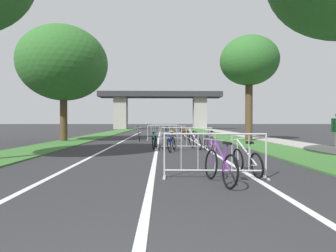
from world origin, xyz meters
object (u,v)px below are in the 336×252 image
tree_right_pine_near (249,61)px  crowd_barrier_second (186,139)px  tree_left_maple_mid (63,64)px  bicycle_purple_10 (220,166)px  bicycle_white_5 (195,141)px  bicycle_purple_0 (209,142)px  bicycle_green_2 (139,135)px  crowd_barrier_nearest (215,156)px  bicycle_yellow_11 (182,132)px  bicycle_orange_9 (171,136)px  bicycle_yellow_1 (174,132)px  bicycle_red_3 (187,135)px  crowd_barrier_third (165,133)px  crowd_barrier_fourth (164,130)px  bicycle_black_8 (167,132)px  bicycle_blue_6 (171,144)px  bicycle_silver_7 (247,161)px  bicycle_teal_4 (155,142)px

tree_right_pine_near → crowd_barrier_second: (-4.74, -5.79, -4.84)m
tree_left_maple_mid → bicycle_purple_10: 15.61m
tree_left_maple_mid → bicycle_white_5: bearing=-33.3°
bicycle_purple_0 → bicycle_green_2: bicycle_green_2 is taller
tree_right_pine_near → tree_left_maple_mid: bearing=-179.8°
crowd_barrier_nearest → bicycle_purple_0: (0.86, 5.92, -0.13)m
tree_left_maple_mid → crowd_barrier_nearest: tree_left_maple_mid is taller
bicycle_yellow_11 → bicycle_purple_10: bearing=79.4°
bicycle_orange_9 → bicycle_purple_0: bearing=-77.1°
tree_left_maple_mid → bicycle_yellow_1: size_ratio=4.61×
bicycle_red_3 → bicycle_orange_9: (-1.11, -1.03, -0.01)m
tree_right_pine_near → crowd_barrier_nearest: tree_right_pine_near is taller
bicycle_white_5 → bicycle_purple_0: bearing=-73.5°
crowd_barrier_third → crowd_barrier_fourth: bearing=90.0°
tree_right_pine_near → crowd_barrier_fourth: bearing=129.1°
bicycle_yellow_1 → bicycle_yellow_11: (0.83, 1.01, 0.02)m
crowd_barrier_second → bicycle_yellow_11: bearing=86.7°
crowd_barrier_second → crowd_barrier_fourth: bearing=94.2°
bicycle_purple_0 → bicycle_orange_9: (-1.44, 6.27, -0.01)m
bicycle_yellow_1 → bicycle_black_8: size_ratio=0.98×
bicycle_white_5 → bicycle_blue_6: (-1.15, -0.99, -0.04)m
tree_right_pine_near → crowd_barrier_second: tree_right_pine_near is taller
bicycle_green_2 → bicycle_purple_10: 13.07m
tree_left_maple_mid → bicycle_green_2: (4.97, 0.09, -4.76)m
crowd_barrier_nearest → bicycle_orange_9: size_ratio=1.38×
crowd_barrier_second → bicycle_purple_0: size_ratio=1.45×
crowd_barrier_second → bicycle_orange_9: bearing=94.8°
tree_left_maple_mid → bicycle_black_8: tree_left_maple_mid is taller
tree_left_maple_mid → bicycle_purple_10: bearing=-58.6°
bicycle_blue_6 → bicycle_yellow_11: 13.84m
crowd_barrier_fourth → bicycle_yellow_11: size_ratio=1.39×
tree_left_maple_mid → bicycle_red_3: 9.60m
bicycle_yellow_1 → bicycle_blue_6: bearing=80.9°
bicycle_silver_7 → bicycle_purple_10: (-0.88, -0.99, 0.04)m
crowd_barrier_third → bicycle_blue_6: (0.22, -6.93, -0.18)m
crowd_barrier_fourth → crowd_barrier_third: bearing=-90.0°
bicycle_yellow_1 → bicycle_white_5: size_ratio=1.00×
tree_left_maple_mid → crowd_barrier_third: bearing=5.4°
bicycle_red_3 → bicycle_silver_7: 12.79m
bicycle_purple_0 → bicycle_white_5: bicycle_white_5 is taller
crowd_barrier_nearest → bicycle_orange_9: crowd_barrier_nearest is taller
bicycle_blue_6 → bicycle_silver_7: size_ratio=0.97×
bicycle_purple_0 → bicycle_teal_4: 2.59m
bicycle_silver_7 → crowd_barrier_third: bearing=90.2°
crowd_barrier_third → bicycle_purple_10: crowd_barrier_third is taller
bicycle_teal_4 → crowd_barrier_fourth: bearing=93.8°
bicycle_red_3 → bicycle_blue_6: (-1.33, -7.38, -0.04)m
crowd_barrier_third → crowd_barrier_fourth: (-0.00, 6.39, 0.00)m
bicycle_yellow_1 → bicycle_teal_4: bearing=77.0°
tree_right_pine_near → crowd_barrier_third: (-5.67, 0.60, -4.84)m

